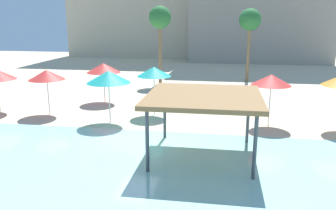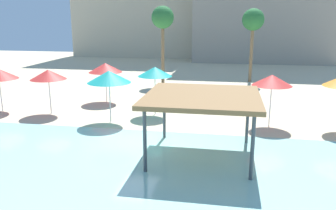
{
  "view_description": "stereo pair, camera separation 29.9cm",
  "coord_description": "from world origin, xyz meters",
  "px_view_note": "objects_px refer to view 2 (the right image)",
  "views": [
    {
      "loc": [
        3.55,
        -14.88,
        5.63
      ],
      "look_at": [
        0.85,
        2.0,
        1.3
      ],
      "focal_mm": 37.17,
      "sensor_mm": 36.0,
      "label": 1
    },
    {
      "loc": [
        3.84,
        -14.83,
        5.63
      ],
      "look_at": [
        0.85,
        2.0,
        1.3
      ],
      "focal_mm": 37.17,
      "sensor_mm": 36.0,
      "label": 2
    }
  ],
  "objects_px": {
    "palm_tree_1": "(163,19)",
    "beach_umbrella_teal_3": "(109,77)",
    "shade_pavilion": "(202,98)",
    "palm_tree_0": "(253,21)",
    "beach_umbrella_red_2": "(272,80)",
    "beach_umbrella_red_4": "(48,75)",
    "beach_umbrella_red_6": "(105,68)",
    "beach_umbrella_teal_1": "(155,72)"
  },
  "relations": [
    {
      "from": "palm_tree_1",
      "to": "beach_umbrella_teal_3",
      "type": "bearing_deg",
      "value": -92.86
    },
    {
      "from": "shade_pavilion",
      "to": "palm_tree_0",
      "type": "height_order",
      "value": "palm_tree_0"
    },
    {
      "from": "shade_pavilion",
      "to": "beach_umbrella_red_2",
      "type": "bearing_deg",
      "value": 56.53
    },
    {
      "from": "shade_pavilion",
      "to": "palm_tree_1",
      "type": "distance_m",
      "value": 17.07
    },
    {
      "from": "beach_umbrella_red_4",
      "to": "beach_umbrella_red_2",
      "type": "bearing_deg",
      "value": -1.01
    },
    {
      "from": "beach_umbrella_red_6",
      "to": "palm_tree_0",
      "type": "xyz_separation_m",
      "value": [
        10.06,
        9.47,
        2.94
      ]
    },
    {
      "from": "beach_umbrella_red_2",
      "to": "palm_tree_0",
      "type": "xyz_separation_m",
      "value": [
        -0.37,
        13.18,
        2.81
      ]
    },
    {
      "from": "beach_umbrella_teal_1",
      "to": "palm_tree_1",
      "type": "relative_size",
      "value": 0.43
    },
    {
      "from": "beach_umbrella_red_2",
      "to": "palm_tree_1",
      "type": "relative_size",
      "value": 0.42
    },
    {
      "from": "beach_umbrella_red_2",
      "to": "beach_umbrella_teal_3",
      "type": "distance_m",
      "value": 8.59
    },
    {
      "from": "shade_pavilion",
      "to": "beach_umbrella_teal_3",
      "type": "relative_size",
      "value": 1.59
    },
    {
      "from": "beach_umbrella_teal_1",
      "to": "palm_tree_1",
      "type": "bearing_deg",
      "value": 98.31
    },
    {
      "from": "beach_umbrella_teal_1",
      "to": "palm_tree_0",
      "type": "relative_size",
      "value": 0.44
    },
    {
      "from": "beach_umbrella_teal_3",
      "to": "palm_tree_1",
      "type": "height_order",
      "value": "palm_tree_1"
    },
    {
      "from": "palm_tree_1",
      "to": "beach_umbrella_red_2",
      "type": "bearing_deg",
      "value": -54.82
    },
    {
      "from": "beach_umbrella_teal_1",
      "to": "beach_umbrella_teal_3",
      "type": "distance_m",
      "value": 2.91
    },
    {
      "from": "beach_umbrella_red_2",
      "to": "beach_umbrella_teal_3",
      "type": "height_order",
      "value": "beach_umbrella_teal_3"
    },
    {
      "from": "beach_umbrella_red_6",
      "to": "palm_tree_1",
      "type": "distance_m",
      "value": 8.54
    },
    {
      "from": "shade_pavilion",
      "to": "beach_umbrella_red_2",
      "type": "distance_m",
      "value": 5.83
    },
    {
      "from": "shade_pavilion",
      "to": "beach_umbrella_teal_3",
      "type": "distance_m",
      "value": 6.67
    },
    {
      "from": "beach_umbrella_red_2",
      "to": "shade_pavilion",
      "type": "bearing_deg",
      "value": -123.47
    },
    {
      "from": "beach_umbrella_red_2",
      "to": "beach_umbrella_red_6",
      "type": "relative_size",
      "value": 1.04
    },
    {
      "from": "beach_umbrella_red_2",
      "to": "beach_umbrella_red_6",
      "type": "xyz_separation_m",
      "value": [
        -10.42,
        3.71,
        -0.13
      ]
    },
    {
      "from": "beach_umbrella_red_4",
      "to": "beach_umbrella_teal_3",
      "type": "bearing_deg",
      "value": -14.6
    },
    {
      "from": "palm_tree_0",
      "to": "shade_pavilion",
      "type": "bearing_deg",
      "value": -98.98
    },
    {
      "from": "beach_umbrella_teal_3",
      "to": "beach_umbrella_red_4",
      "type": "relative_size",
      "value": 1.08
    },
    {
      "from": "beach_umbrella_red_2",
      "to": "palm_tree_1",
      "type": "distance_m",
      "value": 14.1
    },
    {
      "from": "beach_umbrella_teal_3",
      "to": "beach_umbrella_red_2",
      "type": "bearing_deg",
      "value": 5.7
    },
    {
      "from": "beach_umbrella_red_6",
      "to": "beach_umbrella_teal_3",
      "type": "bearing_deg",
      "value": -67.63
    },
    {
      "from": "beach_umbrella_teal_1",
      "to": "palm_tree_0",
      "type": "height_order",
      "value": "palm_tree_0"
    },
    {
      "from": "beach_umbrella_teal_1",
      "to": "beach_umbrella_red_2",
      "type": "xyz_separation_m",
      "value": [
        6.46,
        -1.18,
        -0.1
      ]
    },
    {
      "from": "shade_pavilion",
      "to": "beach_umbrella_red_6",
      "type": "bearing_deg",
      "value": 130.02
    },
    {
      "from": "beach_umbrella_red_4",
      "to": "palm_tree_1",
      "type": "bearing_deg",
      "value": 66.8
    },
    {
      "from": "palm_tree_1",
      "to": "beach_umbrella_teal_1",
      "type": "bearing_deg",
      "value": -81.69
    },
    {
      "from": "beach_umbrella_teal_3",
      "to": "palm_tree_1",
      "type": "distance_m",
      "value": 12.48
    },
    {
      "from": "palm_tree_1",
      "to": "palm_tree_0",
      "type": "bearing_deg",
      "value": 14.24
    },
    {
      "from": "shade_pavilion",
      "to": "palm_tree_0",
      "type": "relative_size",
      "value": 0.71
    },
    {
      "from": "shade_pavilion",
      "to": "beach_umbrella_teal_3",
      "type": "bearing_deg",
      "value": 142.99
    },
    {
      "from": "beach_umbrella_red_6",
      "to": "beach_umbrella_red_4",
      "type": "bearing_deg",
      "value": -122.78
    },
    {
      "from": "beach_umbrella_teal_1",
      "to": "beach_umbrella_red_2",
      "type": "relative_size",
      "value": 1.03
    },
    {
      "from": "shade_pavilion",
      "to": "beach_umbrella_red_4",
      "type": "distance_m",
      "value": 10.74
    },
    {
      "from": "beach_umbrella_teal_1",
      "to": "beach_umbrella_red_2",
      "type": "distance_m",
      "value": 6.57
    }
  ]
}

